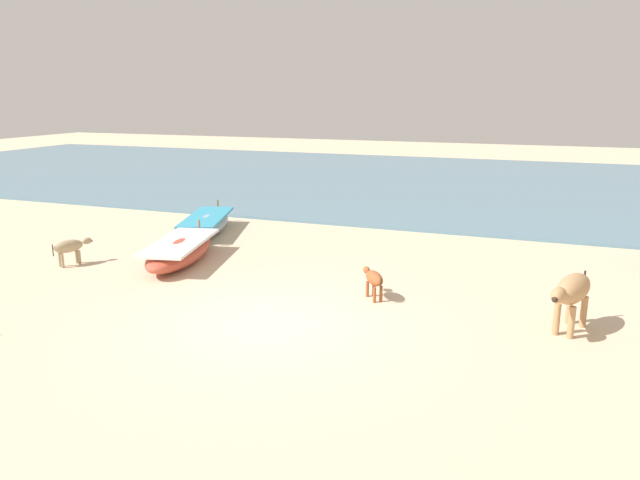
% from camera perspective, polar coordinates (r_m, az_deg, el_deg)
% --- Properties ---
extents(ground, '(80.00, 80.00, 0.00)m').
position_cam_1_polar(ground, '(10.69, -4.94, -7.87)').
color(ground, beige).
extents(sea_water, '(60.00, 20.00, 0.08)m').
position_cam_1_polar(sea_water, '(27.44, 11.10, 5.50)').
color(sea_water, slate).
rests_on(sea_water, ground).
extents(fishing_boat_0, '(1.79, 3.34, 0.74)m').
position_cam_1_polar(fishing_boat_0, '(14.54, -13.29, -1.03)').
color(fishing_boat_0, '#B74733').
rests_on(fishing_boat_0, ground).
extents(fishing_boat_4, '(1.99, 3.47, 0.71)m').
position_cam_1_polar(fishing_boat_4, '(17.47, -10.81, 1.54)').
color(fishing_boat_4, '#8CA5B7').
rests_on(fishing_boat_4, ground).
extents(calf_near_dun, '(0.57, 0.91, 0.62)m').
position_cam_1_polar(calf_near_dun, '(15.11, -22.85, -0.62)').
color(calf_near_dun, tan).
rests_on(calf_near_dun, ground).
extents(calf_far_rust, '(0.66, 0.78, 0.57)m').
position_cam_1_polar(calf_far_rust, '(11.74, 5.18, -3.73)').
color(calf_far_rust, '#9E4C28').
rests_on(calf_far_rust, ground).
extents(cow_second_adult_tan, '(0.81, 1.50, 1.00)m').
position_cam_1_polar(cow_second_adult_tan, '(10.87, 23.01, -4.57)').
color(cow_second_adult_tan, tan).
rests_on(cow_second_adult_tan, ground).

